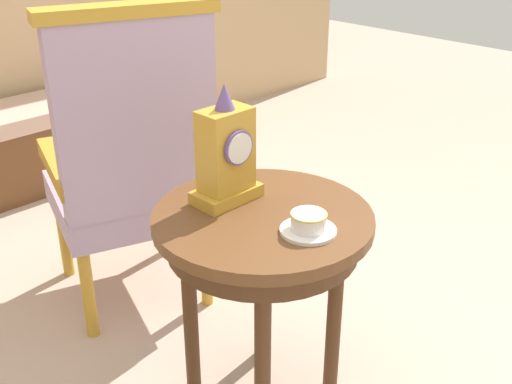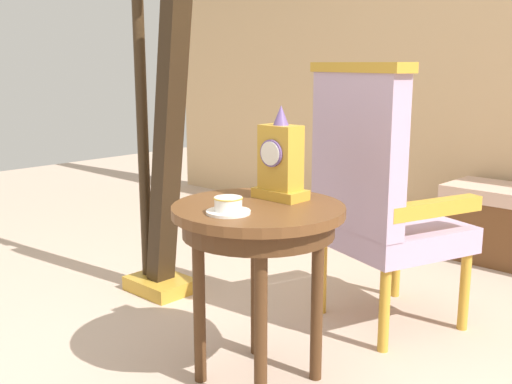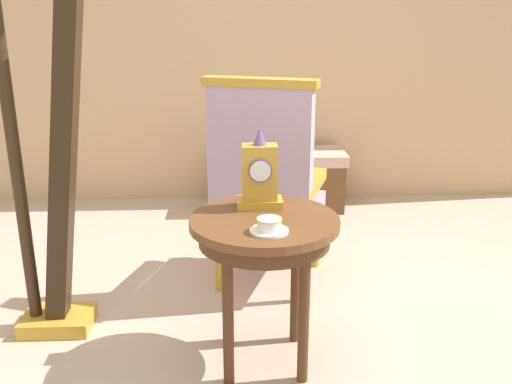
{
  "view_description": "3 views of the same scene",
  "coord_description": "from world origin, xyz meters",
  "px_view_note": "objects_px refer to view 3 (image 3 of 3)",
  "views": [
    {
      "loc": [
        -1.09,
        -1.09,
        1.45
      ],
      "look_at": [
        0.06,
        0.06,
        0.67
      ],
      "focal_mm": 44.71,
      "sensor_mm": 36.0,
      "label": 1
    },
    {
      "loc": [
        1.38,
        -1.52,
        1.14
      ],
      "look_at": [
        -0.11,
        0.06,
        0.67
      ],
      "focal_mm": 42.69,
      "sensor_mm": 36.0,
      "label": 2
    },
    {
      "loc": [
        -0.13,
        -2.12,
        1.44
      ],
      "look_at": [
        -0.04,
        0.09,
        0.73
      ],
      "focal_mm": 39.44,
      "sensor_mm": 36.0,
      "label": 3
    }
  ],
  "objects_px": {
    "side_table": "(264,238)",
    "window_bench": "(283,179)",
    "harp": "(50,191)",
    "teacup_left": "(269,226)",
    "armchair": "(265,182)",
    "mantel_clock": "(260,176)"
  },
  "relations": [
    {
      "from": "teacup_left",
      "to": "harp",
      "type": "xyz_separation_m",
      "value": [
        -0.94,
        0.46,
        0.0
      ]
    },
    {
      "from": "side_table",
      "to": "teacup_left",
      "type": "xyz_separation_m",
      "value": [
        0.01,
        -0.15,
        0.11
      ]
    },
    {
      "from": "side_table",
      "to": "armchair",
      "type": "height_order",
      "value": "armchair"
    },
    {
      "from": "mantel_clock",
      "to": "window_bench",
      "type": "xyz_separation_m",
      "value": [
        0.26,
        1.85,
        -0.57
      ]
    },
    {
      "from": "side_table",
      "to": "teacup_left",
      "type": "bearing_deg",
      "value": -86.83
    },
    {
      "from": "side_table",
      "to": "armchair",
      "type": "distance_m",
      "value": 0.69
    },
    {
      "from": "harp",
      "to": "window_bench",
      "type": "bearing_deg",
      "value": 54.72
    },
    {
      "from": "side_table",
      "to": "mantel_clock",
      "type": "height_order",
      "value": "mantel_clock"
    },
    {
      "from": "side_table",
      "to": "mantel_clock",
      "type": "distance_m",
      "value": 0.26
    },
    {
      "from": "teacup_left",
      "to": "harp",
      "type": "height_order",
      "value": "harp"
    },
    {
      "from": "side_table",
      "to": "window_bench",
      "type": "xyz_separation_m",
      "value": [
        0.25,
        1.98,
        -0.35
      ]
    },
    {
      "from": "side_table",
      "to": "harp",
      "type": "distance_m",
      "value": 0.99
    },
    {
      "from": "harp",
      "to": "window_bench",
      "type": "distance_m",
      "value": 2.1
    },
    {
      "from": "side_table",
      "to": "teacup_left",
      "type": "distance_m",
      "value": 0.19
    },
    {
      "from": "side_table",
      "to": "window_bench",
      "type": "relative_size",
      "value": 0.71
    },
    {
      "from": "armchair",
      "to": "mantel_clock",
      "type": "bearing_deg",
      "value": -95.65
    },
    {
      "from": "mantel_clock",
      "to": "armchair",
      "type": "relative_size",
      "value": 0.29
    },
    {
      "from": "armchair",
      "to": "side_table",
      "type": "bearing_deg",
      "value": -93.54
    },
    {
      "from": "armchair",
      "to": "harp",
      "type": "xyz_separation_m",
      "value": [
        -0.97,
        -0.38,
        0.09
      ]
    },
    {
      "from": "harp",
      "to": "side_table",
      "type": "bearing_deg",
      "value": -18.23
    },
    {
      "from": "teacup_left",
      "to": "window_bench",
      "type": "distance_m",
      "value": 2.19
    },
    {
      "from": "side_table",
      "to": "window_bench",
      "type": "bearing_deg",
      "value": 82.75
    }
  ]
}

